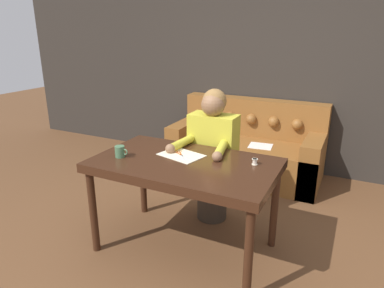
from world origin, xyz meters
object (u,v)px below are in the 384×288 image
(mug, at_px, (120,152))
(dining_table, at_px, (185,170))
(person, at_px, (212,155))
(scissors, at_px, (180,154))
(couch, at_px, (247,149))
(thread_spool, at_px, (255,162))

(mug, bearing_deg, dining_table, 16.52)
(person, distance_m, scissors, 0.45)
(dining_table, relative_size, couch, 0.78)
(couch, bearing_deg, scissors, -92.44)
(person, bearing_deg, mug, -126.26)
(dining_table, bearing_deg, scissors, 130.79)
(couch, relative_size, thread_spool, 39.52)
(couch, bearing_deg, dining_table, -89.09)
(dining_table, height_order, thread_spool, thread_spool)
(couch, relative_size, scissors, 8.19)
(dining_table, bearing_deg, person, 89.22)
(dining_table, distance_m, scissors, 0.17)
(dining_table, height_order, mug, mug)
(couch, distance_m, scissors, 1.66)
(dining_table, height_order, couch, couch)
(mug, bearing_deg, person, 53.74)
(person, xyz_separation_m, scissors, (-0.10, -0.42, 0.13))
(scissors, bearing_deg, person, 76.37)
(scissors, bearing_deg, thread_spool, 5.38)
(dining_table, distance_m, couch, 1.75)
(person, relative_size, mug, 10.94)
(dining_table, relative_size, mug, 12.31)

